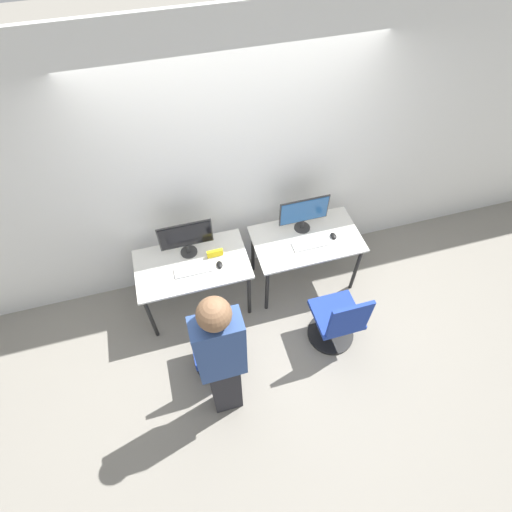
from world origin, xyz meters
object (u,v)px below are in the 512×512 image
mouse_left (220,265)px  mouse_right (333,236)px  monitor_right (304,213)px  office_chair_right (338,322)px  keyboard_left (193,269)px  person_left (221,359)px  office_chair_left (217,350)px  monitor_left (186,237)px  keyboard_right (310,244)px

mouse_left → mouse_right: size_ratio=1.00×
monitor_right → office_chair_right: (0.05, -0.97, -0.58)m
keyboard_left → mouse_left: mouse_left is taller
monitor_right → mouse_right: monitor_right is taller
keyboard_left → person_left: (0.05, -1.08, 0.25)m
office_chair_left → mouse_right: office_chair_left is taller
monitor_left → office_chair_right: size_ratio=0.59×
office_chair_left → monitor_right: size_ratio=1.71×
mouse_left → mouse_right: (1.21, 0.04, 0.00)m
office_chair_left → office_chair_right: (1.20, -0.03, 0.00)m
person_left → mouse_right: 1.81m
monitor_left → office_chair_left: size_ratio=0.59×
monitor_right → office_chair_right: 1.13m
keyboard_left → office_chair_right: (1.25, -0.74, -0.36)m
keyboard_right → mouse_right: bearing=5.7°
keyboard_left → mouse_right: size_ratio=4.02×
monitor_left → office_chair_right: 1.69m
keyboard_left → office_chair_left: bearing=-85.7°
office_chair_left → monitor_right: (1.15, 0.94, 0.58)m
mouse_left → mouse_right: 1.21m
mouse_left → office_chair_right: (0.99, -0.72, -0.37)m
keyboard_left → office_chair_left: 0.80m
person_left → office_chair_right: (1.20, 0.34, -0.61)m
mouse_right → office_chair_left: bearing=-152.5°
mouse_left → monitor_right: size_ratio=0.17×
office_chair_left → person_left: (-0.00, -0.37, 0.61)m
keyboard_right → mouse_left: bearing=-179.1°
keyboard_left → monitor_right: 1.24m
keyboard_left → office_chair_left: office_chair_left is taller
keyboard_right → office_chair_right: office_chair_right is taller
monitor_left → monitor_right: (1.20, -0.00, 0.00)m
keyboard_left → office_chair_right: bearing=-30.7°
keyboard_left → mouse_right: mouse_right is taller
office_chair_left → keyboard_right: size_ratio=2.44×
person_left → monitor_right: person_left is taller
mouse_left → mouse_right: bearing=1.9°
person_left → mouse_right: (1.41, 1.10, -0.25)m
office_chair_left → keyboard_right: office_chair_left is taller
monitor_right → mouse_right: size_ratio=5.75×
keyboard_left → keyboard_right: bearing=-0.2°
monitor_left → person_left: bearing=-87.7°
keyboard_left → person_left: size_ratio=0.21×
keyboard_right → mouse_right: size_ratio=4.02×
monitor_left → monitor_right: size_ratio=1.00×
keyboard_right → office_chair_right: bearing=-85.9°
mouse_right → monitor_right: bearing=142.3°
mouse_right → monitor_left: bearing=172.0°
office_chair_left → mouse_left: bearing=73.6°
mouse_right → keyboard_left: bearing=-179.1°
person_left → monitor_right: size_ratio=3.40×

